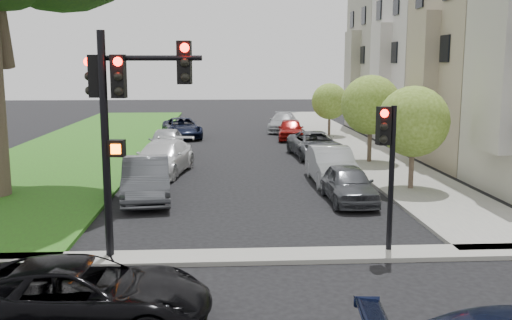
{
  "coord_description": "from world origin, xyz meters",
  "views": [
    {
      "loc": [
        -1.0,
        -11.57,
        4.75
      ],
      "look_at": [
        0.0,
        5.0,
        2.0
      ],
      "focal_mm": 40.0,
      "sensor_mm": 36.0,
      "label": 1
    }
  ],
  "objects": [
    {
      "name": "house_d",
      "position": [
        12.45,
        30.5,
        6.93
      ],
      "size": [
        7.7,
        7.55,
        15.97
      ],
      "color": "#9D997A",
      "rests_on": "ground"
    },
    {
      "name": "ground",
      "position": [
        0.0,
        0.0,
        0.0
      ],
      "size": [
        140.0,
        140.0,
        0.0
      ],
      "primitive_type": "plane",
      "color": "black",
      "rests_on": "ground"
    },
    {
      "name": "car_cross_near",
      "position": [
        -3.56,
        -1.67,
        0.65
      ],
      "size": [
        4.76,
        2.27,
        1.31
      ],
      "primitive_type": "imported",
      "rotation": [
        0.0,
        0.0,
        1.55
      ],
      "color": "black",
      "rests_on": "ground"
    },
    {
      "name": "small_tree_b",
      "position": [
        6.2,
        15.61,
        2.88
      ],
      "size": [
        2.88,
        2.88,
        4.33
      ],
      "color": "brown",
      "rests_on": "ground"
    },
    {
      "name": "small_tree_c",
      "position": [
        6.2,
        26.15,
        2.41
      ],
      "size": [
        2.41,
        2.41,
        3.62
      ],
      "color": "brown",
      "rests_on": "ground"
    },
    {
      "name": "sidewalk_right",
      "position": [
        6.75,
        24.0,
        0.06
      ],
      "size": [
        3.5,
        44.0,
        0.12
      ],
      "primitive_type": "cube",
      "color": "gray",
      "rests_on": "ground"
    },
    {
      "name": "house_c",
      "position": [
        12.45,
        23.0,
        6.93
      ],
      "size": [
        7.7,
        7.55,
        15.97
      ],
      "color": "beige",
      "rests_on": "ground"
    },
    {
      "name": "sidewalk_cross",
      "position": [
        0.0,
        2.0,
        0.06
      ],
      "size": [
        60.0,
        1.0,
        0.12
      ],
      "primitive_type": "cube",
      "color": "gray",
      "rests_on": "ground"
    },
    {
      "name": "car_parked_2",
      "position": [
        3.87,
        17.73,
        0.67
      ],
      "size": [
        2.64,
        5.01,
        1.34
      ],
      "primitive_type": "imported",
      "rotation": [
        0.0,
        0.0,
        0.09
      ],
      "color": "#3F4247",
      "rests_on": "ground"
    },
    {
      "name": "car_parked_0",
      "position": [
        3.42,
        7.8,
        0.65
      ],
      "size": [
        1.59,
        3.85,
        1.3
      ],
      "primitive_type": "imported",
      "rotation": [
        0.0,
        0.0,
        0.01
      ],
      "color": "#3F4247",
      "rests_on": "ground"
    },
    {
      "name": "car_parked_5",
      "position": [
        -3.72,
        8.52,
        0.76
      ],
      "size": [
        2.15,
        4.78,
        1.52
      ],
      "primitive_type": "imported",
      "rotation": [
        0.0,
        0.0,
        0.12
      ],
      "color": "#3F4247",
      "rests_on": "ground"
    },
    {
      "name": "car_parked_6",
      "position": [
        -3.63,
        13.48,
        0.73
      ],
      "size": [
        2.93,
        5.32,
        1.46
      ],
      "primitive_type": "imported",
      "rotation": [
        0.0,
        0.0,
        -0.18
      ],
      "color": "silver",
      "rests_on": "ground"
    },
    {
      "name": "house_b",
      "position": [
        12.45,
        15.5,
        6.93
      ],
      "size": [
        7.7,
        7.55,
        15.97
      ],
      "color": "gray",
      "rests_on": "ground"
    },
    {
      "name": "small_tree_a",
      "position": [
        6.2,
        9.4,
        2.68
      ],
      "size": [
        2.68,
        2.68,
        4.02
      ],
      "color": "brown",
      "rests_on": "ground"
    },
    {
      "name": "car_parked_4",
      "position": [
        3.47,
        29.59,
        0.68
      ],
      "size": [
        2.77,
        4.96,
        1.36
      ],
      "primitive_type": "imported",
      "rotation": [
        0.0,
        0.0,
        -0.19
      ],
      "color": "#999BA0",
      "rests_on": "ground"
    },
    {
      "name": "traffic_signal_main",
      "position": [
        -3.36,
        2.24,
        3.84
      ],
      "size": [
        2.73,
        0.71,
        5.57
      ],
      "color": "black",
      "rests_on": "ground"
    },
    {
      "name": "car_parked_8",
      "position": [
        -3.64,
        26.38,
        0.67
      ],
      "size": [
        3.17,
        5.18,
        1.34
      ],
      "primitive_type": "imported",
      "rotation": [
        0.0,
        0.0,
        0.21
      ],
      "color": "black",
      "rests_on": "ground"
    },
    {
      "name": "grass_strip",
      "position": [
        -9.0,
        24.0,
        0.06
      ],
      "size": [
        8.0,
        44.0,
        0.12
      ],
      "primitive_type": "cube",
      "color": "#2B4A1A",
      "rests_on": "ground"
    },
    {
      "name": "car_parked_3",
      "position": [
        3.48,
        25.03,
        0.68
      ],
      "size": [
        2.01,
        4.12,
        1.35
      ],
      "primitive_type": "imported",
      "rotation": [
        0.0,
        0.0,
        -0.1
      ],
      "color": "maroon",
      "rests_on": "ground"
    },
    {
      "name": "car_parked_7",
      "position": [
        -3.98,
        18.81,
        0.73
      ],
      "size": [
        1.75,
        4.32,
        1.47
      ],
      "primitive_type": "imported",
      "rotation": [
        0.0,
        0.0,
        -0.0
      ],
      "color": "#999BA0",
      "rests_on": "ground"
    },
    {
      "name": "car_parked_1",
      "position": [
        3.45,
        11.08,
        0.74
      ],
      "size": [
        1.57,
        4.48,
        1.47
      ],
      "primitive_type": "imported",
      "rotation": [
        0.0,
        0.0,
        -0.0
      ],
      "color": "#999BA0",
      "rests_on": "ground"
    },
    {
      "name": "traffic_signal_secondary",
      "position": [
        3.1,
        2.19,
        2.64
      ],
      "size": [
        0.5,
        0.41,
        3.79
      ],
      "color": "black",
      "rests_on": "ground"
    }
  ]
}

